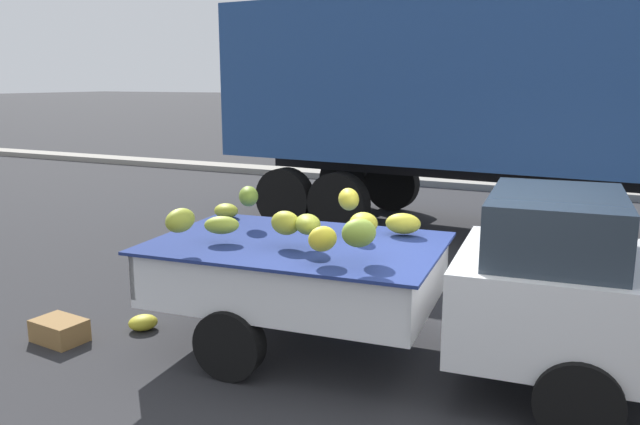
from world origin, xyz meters
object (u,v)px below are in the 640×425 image
semi_trailer (578,85)px  fallen_banana_bunch_near_tailgate (143,323)px  pickup_truck (502,284)px  produce_crate (60,330)px

semi_trailer → fallen_banana_bunch_near_tailgate: semi_trailer is taller
pickup_truck → semi_trailer: size_ratio=0.41×
pickup_truck → fallen_banana_bunch_near_tailgate: (-3.60, -0.48, -0.80)m
fallen_banana_bunch_near_tailgate → pickup_truck: bearing=7.5°
pickup_truck → produce_crate: 4.37m
pickup_truck → produce_crate: bearing=-170.3°
fallen_banana_bunch_near_tailgate → produce_crate: size_ratio=0.59×
semi_trailer → produce_crate: size_ratio=23.32×
pickup_truck → semi_trailer: 5.57m
semi_trailer → produce_crate: bearing=-120.7°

